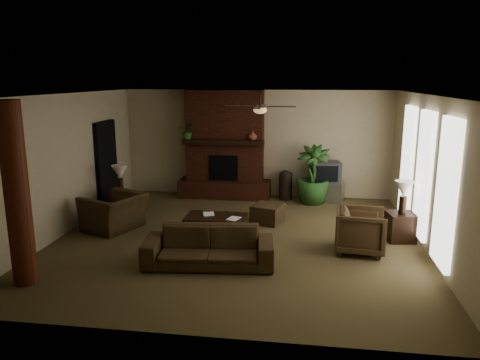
# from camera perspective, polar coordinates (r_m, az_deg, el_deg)

# --- Properties ---
(room_shell) EXTENTS (7.00, 7.00, 7.00)m
(room_shell) POSITION_cam_1_polar(r_m,az_deg,el_deg) (8.69, -0.37, 1.36)
(room_shell) COLOR brown
(room_shell) RESTS_ON ground
(fireplace) EXTENTS (2.40, 0.70, 2.80)m
(fireplace) POSITION_cam_1_polar(r_m,az_deg,el_deg) (11.99, -1.90, 3.31)
(fireplace) COLOR #4B2114
(fireplace) RESTS_ON ground
(windows) EXTENTS (0.08, 3.65, 2.35)m
(windows) POSITION_cam_1_polar(r_m,az_deg,el_deg) (9.07, 21.93, 0.60)
(windows) COLOR white
(windows) RESTS_ON ground
(log_column) EXTENTS (0.36, 0.36, 2.80)m
(log_column) POSITION_cam_1_polar(r_m,az_deg,el_deg) (7.54, -26.08, -1.71)
(log_column) COLOR #592716
(log_column) RESTS_ON ground
(doorway) EXTENTS (0.10, 1.00, 2.10)m
(doorway) POSITION_cam_1_polar(r_m,az_deg,el_deg) (11.44, -16.31, 1.81)
(doorway) COLOR black
(doorway) RESTS_ON ground
(ceiling_fan) EXTENTS (1.35, 1.35, 0.37)m
(ceiling_fan) POSITION_cam_1_polar(r_m,az_deg,el_deg) (8.79, 2.52, 8.91)
(ceiling_fan) COLOR black
(ceiling_fan) RESTS_ON ceiling
(sofa) EXTENTS (2.23, 0.84, 0.85)m
(sofa) POSITION_cam_1_polar(r_m,az_deg,el_deg) (7.75, -3.93, -7.58)
(sofa) COLOR #3E2E1A
(sofa) RESTS_ON ground
(armchair_left) EXTENTS (1.11, 1.33, 0.99)m
(armchair_left) POSITION_cam_1_polar(r_m,az_deg,el_deg) (9.85, -15.46, -3.16)
(armchair_left) COLOR #3E2E1A
(armchair_left) RESTS_ON ground
(armchair_right) EXTENTS (0.87, 0.92, 0.88)m
(armchair_right) POSITION_cam_1_polar(r_m,az_deg,el_deg) (8.56, 14.82, -5.91)
(armchair_right) COLOR #3E2E1A
(armchair_right) RESTS_ON ground
(coffee_table) EXTENTS (1.20, 0.70, 0.43)m
(coffee_table) POSITION_cam_1_polar(r_m,az_deg,el_deg) (9.08, -3.00, -4.85)
(coffee_table) COLOR black
(coffee_table) RESTS_ON ground
(ottoman) EXTENTS (0.76, 0.76, 0.40)m
(ottoman) POSITION_cam_1_polar(r_m,az_deg,el_deg) (10.02, 3.45, -4.20)
(ottoman) COLOR #3E2E1A
(ottoman) RESTS_ON ground
(tv_stand) EXTENTS (0.95, 0.70, 0.50)m
(tv_stand) POSITION_cam_1_polar(r_m,az_deg,el_deg) (11.94, 10.74, -1.39)
(tv_stand) COLOR #AEAEB0
(tv_stand) RESTS_ON ground
(tv) EXTENTS (0.71, 0.61, 0.52)m
(tv) POSITION_cam_1_polar(r_m,az_deg,el_deg) (11.82, 10.82, 1.00)
(tv) COLOR #333336
(tv) RESTS_ON tv_stand
(floor_vase) EXTENTS (0.34, 0.34, 0.77)m
(floor_vase) POSITION_cam_1_polar(r_m,az_deg,el_deg) (11.89, 5.72, -0.38)
(floor_vase) COLOR black
(floor_vase) RESTS_ON ground
(floor_plant) EXTENTS (0.98, 1.55, 0.82)m
(floor_plant) POSITION_cam_1_polar(r_m,az_deg,el_deg) (11.61, 8.99, -0.90)
(floor_plant) COLOR #295220
(floor_plant) RESTS_ON ground
(side_table_left) EXTENTS (0.64, 0.64, 0.55)m
(side_table_left) POSITION_cam_1_polar(r_m,az_deg,el_deg) (10.77, -14.73, -2.99)
(side_table_left) COLOR black
(side_table_left) RESTS_ON ground
(lamp_left) EXTENTS (0.37, 0.37, 0.65)m
(lamp_left) POSITION_cam_1_polar(r_m,az_deg,el_deg) (10.53, -14.79, 0.73)
(lamp_left) COLOR black
(lamp_left) RESTS_ON side_table_left
(side_table_right) EXTENTS (0.57, 0.57, 0.55)m
(side_table_right) POSITION_cam_1_polar(r_m,az_deg,el_deg) (9.43, 19.38, -5.53)
(side_table_right) COLOR black
(side_table_right) RESTS_ON ground
(lamp_right) EXTENTS (0.40, 0.40, 0.65)m
(lamp_right) POSITION_cam_1_polar(r_m,az_deg,el_deg) (9.19, 19.77, -1.32)
(lamp_right) COLOR black
(lamp_right) RESTS_ON side_table_right
(mantel_plant) EXTENTS (0.48, 0.51, 0.33)m
(mantel_plant) POSITION_cam_1_polar(r_m,az_deg,el_deg) (11.83, -6.51, 5.89)
(mantel_plant) COLOR #295220
(mantel_plant) RESTS_ON fireplace
(mantel_vase) EXTENTS (0.25, 0.26, 0.22)m
(mantel_vase) POSITION_cam_1_polar(r_m,az_deg,el_deg) (11.56, 1.60, 5.54)
(mantel_vase) COLOR brown
(mantel_vase) RESTS_ON fireplace
(book_a) EXTENTS (0.21, 0.09, 0.29)m
(book_a) POSITION_cam_1_polar(r_m,az_deg,el_deg) (9.09, -4.63, -3.53)
(book_a) COLOR #999999
(book_a) RESTS_ON coffee_table
(book_b) EXTENTS (0.21, 0.09, 0.29)m
(book_b) POSITION_cam_1_polar(r_m,az_deg,el_deg) (8.84, -1.43, -3.95)
(book_b) COLOR #999999
(book_b) RESTS_ON coffee_table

